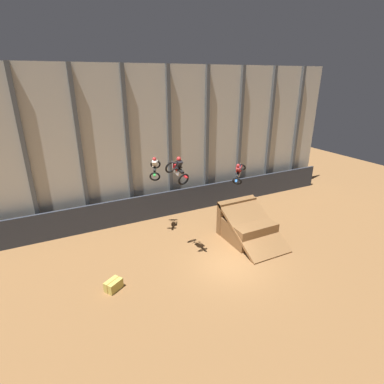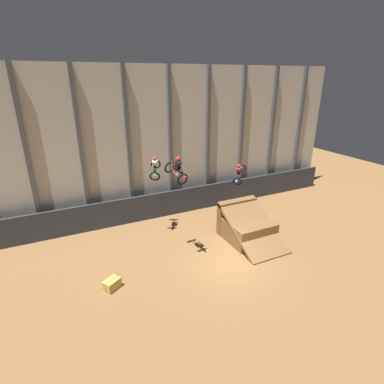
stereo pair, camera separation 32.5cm
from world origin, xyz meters
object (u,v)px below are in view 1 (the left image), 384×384
object	(u,v)px
rider_bike_left_air	(177,170)
rider_bike_center_air	(155,168)
dirt_ramp	(246,226)
hay_bale_trackside	(114,285)
rider_bike_right_air	(239,172)

from	to	relation	value
rider_bike_left_air	rider_bike_center_air	size ratio (longest dim) A/B	1.01
dirt_ramp	hay_bale_trackside	distance (m)	9.92
dirt_ramp	hay_bale_trackside	xyz separation A→B (m)	(-9.79, -1.47, -0.61)
rider_bike_center_air	rider_bike_right_air	world-z (taller)	rider_bike_center_air
rider_bike_center_air	rider_bike_right_air	xyz separation A→B (m)	(6.07, -1.43, -0.78)
rider_bike_center_air	hay_bale_trackside	size ratio (longest dim) A/B	1.74
rider_bike_left_air	hay_bale_trackside	xyz separation A→B (m)	(-4.53, -1.40, -5.49)
rider_bike_left_air	hay_bale_trackside	distance (m)	7.26
dirt_ramp	rider_bike_left_air	bearing A→B (deg)	-179.27
rider_bike_center_air	dirt_ramp	bearing A→B (deg)	-11.75
dirt_ramp	rider_bike_left_air	size ratio (longest dim) A/B	2.42
rider_bike_left_air	hay_bale_trackside	size ratio (longest dim) A/B	1.75
dirt_ramp	rider_bike_center_air	world-z (taller)	rider_bike_center_air
rider_bike_left_air	rider_bike_center_air	xyz separation A→B (m)	(-0.04, 3.75, -0.86)
dirt_ramp	rider_bike_left_air	xyz separation A→B (m)	(-5.26, -0.07, 4.89)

